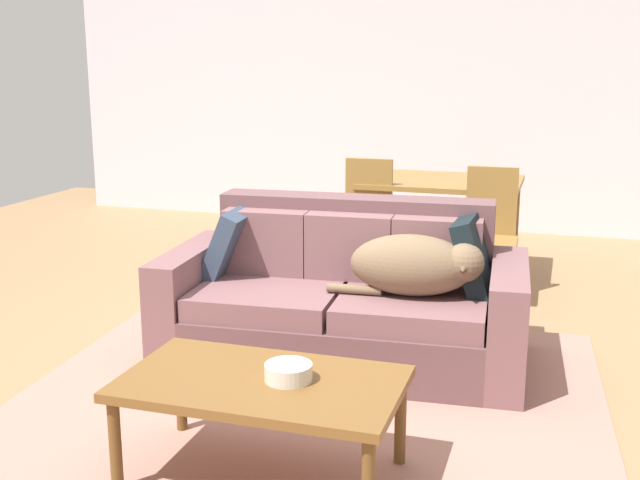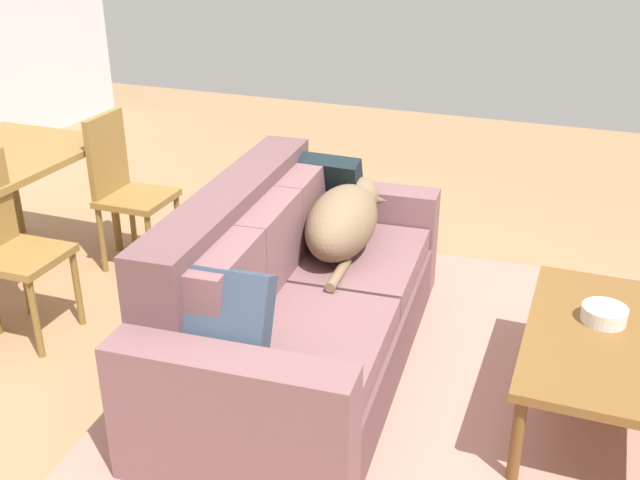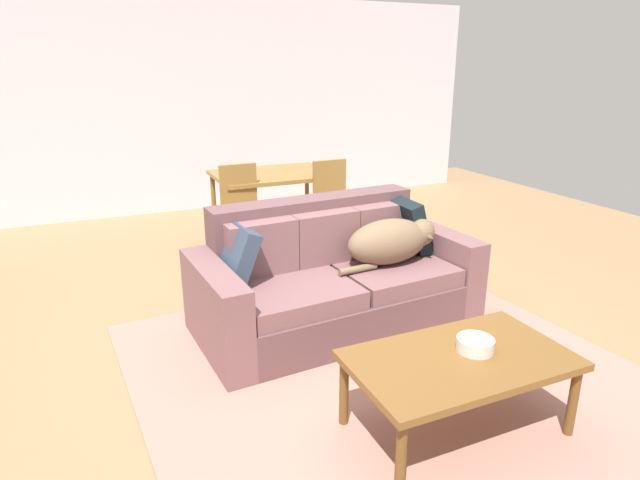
{
  "view_description": "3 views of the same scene",
  "coord_description": "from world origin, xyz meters",
  "px_view_note": "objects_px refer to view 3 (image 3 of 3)",
  "views": [
    {
      "loc": [
        1.3,
        -4.06,
        1.72
      ],
      "look_at": [
        -0.04,
        0.18,
        0.69
      ],
      "focal_mm": 44.51,
      "sensor_mm": 36.0,
      "label": 1
    },
    {
      "loc": [
        -2.81,
        -1.1,
        2.13
      ],
      "look_at": [
        0.29,
        0.09,
        0.61
      ],
      "focal_mm": 42.17,
      "sensor_mm": 36.0,
      "label": 2
    },
    {
      "loc": [
        -1.47,
        -3.17,
        1.86
      ],
      "look_at": [
        -0.05,
        0.0,
        0.72
      ],
      "focal_mm": 30.1,
      "sensor_mm": 36.0,
      "label": 3
    }
  ],
  "objects_px": {
    "coffee_table": "(460,365)",
    "dining_chair_near_right": "(334,204)",
    "couch": "(332,280)",
    "bowl_on_coffee_table": "(475,344)",
    "throw_pillow_by_left_arm": "(236,256)",
    "throw_pillow_by_right_arm": "(408,226)",
    "dining_table": "(273,180)",
    "dog_on_left_cushion": "(392,241)",
    "dining_chair_near_left": "(243,211)"
  },
  "relations": [
    {
      "from": "coffee_table",
      "to": "dining_chair_near_right",
      "type": "distance_m",
      "value": 2.89
    },
    {
      "from": "couch",
      "to": "bowl_on_coffee_table",
      "type": "distance_m",
      "value": 1.42
    },
    {
      "from": "throw_pillow_by_left_arm",
      "to": "coffee_table",
      "type": "xyz_separation_m",
      "value": [
        0.77,
        -1.43,
        -0.24
      ]
    },
    {
      "from": "throw_pillow_by_right_arm",
      "to": "dining_chair_near_right",
      "type": "relative_size",
      "value": 0.45
    },
    {
      "from": "dining_table",
      "to": "dining_chair_near_right",
      "type": "height_order",
      "value": "dining_chair_near_right"
    },
    {
      "from": "dog_on_left_cushion",
      "to": "coffee_table",
      "type": "height_order",
      "value": "dog_on_left_cushion"
    },
    {
      "from": "throw_pillow_by_left_arm",
      "to": "dining_chair_near_right",
      "type": "bearing_deg",
      "value": 44.83
    },
    {
      "from": "bowl_on_coffee_table",
      "to": "dining_table",
      "type": "bearing_deg",
      "value": 88.67
    },
    {
      "from": "throw_pillow_by_left_arm",
      "to": "bowl_on_coffee_table",
      "type": "xyz_separation_m",
      "value": [
        0.88,
        -1.41,
        -0.16
      ]
    },
    {
      "from": "throw_pillow_by_right_arm",
      "to": "coffee_table",
      "type": "height_order",
      "value": "throw_pillow_by_right_arm"
    },
    {
      "from": "dining_table",
      "to": "dining_chair_near_right",
      "type": "bearing_deg",
      "value": -53.5
    },
    {
      "from": "dog_on_left_cushion",
      "to": "dining_chair_near_left",
      "type": "height_order",
      "value": "dining_chair_near_left"
    },
    {
      "from": "throw_pillow_by_left_arm",
      "to": "dining_table",
      "type": "height_order",
      "value": "throw_pillow_by_left_arm"
    },
    {
      "from": "dining_chair_near_right",
      "to": "dining_table",
      "type": "bearing_deg",
      "value": 125.3
    },
    {
      "from": "throw_pillow_by_left_arm",
      "to": "dining_table",
      "type": "bearing_deg",
      "value": 64.14
    },
    {
      "from": "couch",
      "to": "dining_table",
      "type": "xyz_separation_m",
      "value": [
        0.24,
        1.98,
        0.36
      ]
    },
    {
      "from": "couch",
      "to": "throw_pillow_by_right_arm",
      "type": "distance_m",
      "value": 0.78
    },
    {
      "from": "dining_chair_near_left",
      "to": "dining_table",
      "type": "bearing_deg",
      "value": 45.24
    },
    {
      "from": "couch",
      "to": "dining_chair_near_left",
      "type": "height_order",
      "value": "dining_chair_near_left"
    },
    {
      "from": "throw_pillow_by_right_arm",
      "to": "bowl_on_coffee_table",
      "type": "bearing_deg",
      "value": -110.26
    },
    {
      "from": "dining_table",
      "to": "dining_chair_near_left",
      "type": "relative_size",
      "value": 1.25
    },
    {
      "from": "couch",
      "to": "dining_chair_near_right",
      "type": "distance_m",
      "value": 1.56
    },
    {
      "from": "couch",
      "to": "coffee_table",
      "type": "distance_m",
      "value": 1.43
    },
    {
      "from": "couch",
      "to": "dining_chair_near_left",
      "type": "bearing_deg",
      "value": 95.84
    },
    {
      "from": "dining_table",
      "to": "throw_pillow_by_left_arm",
      "type": "bearing_deg",
      "value": -115.86
    },
    {
      "from": "dog_on_left_cushion",
      "to": "bowl_on_coffee_table",
      "type": "relative_size",
      "value": 4.31
    },
    {
      "from": "coffee_table",
      "to": "bowl_on_coffee_table",
      "type": "relative_size",
      "value": 5.86
    },
    {
      "from": "bowl_on_coffee_table",
      "to": "dining_table",
      "type": "height_order",
      "value": "dining_table"
    },
    {
      "from": "throw_pillow_by_right_arm",
      "to": "dining_chair_near_left",
      "type": "xyz_separation_m",
      "value": [
        -0.97,
        1.36,
        -0.11
      ]
    },
    {
      "from": "dog_on_left_cushion",
      "to": "dining_table",
      "type": "bearing_deg",
      "value": 91.38
    },
    {
      "from": "dog_on_left_cushion",
      "to": "dining_chair_near_left",
      "type": "bearing_deg",
      "value": 109.6
    },
    {
      "from": "dining_table",
      "to": "dining_chair_near_right",
      "type": "relative_size",
      "value": 1.27
    },
    {
      "from": "throw_pillow_by_left_arm",
      "to": "dining_chair_near_left",
      "type": "distance_m",
      "value": 1.53
    },
    {
      "from": "dining_chair_near_left",
      "to": "dining_chair_near_right",
      "type": "xyz_separation_m",
      "value": [
        0.93,
        -0.07,
        -0.01
      ]
    },
    {
      "from": "couch",
      "to": "dog_on_left_cushion",
      "type": "bearing_deg",
      "value": -18.5
    },
    {
      "from": "couch",
      "to": "throw_pillow_by_left_arm",
      "type": "xyz_separation_m",
      "value": [
        -0.72,
        0.0,
        0.3
      ]
    },
    {
      "from": "dining_chair_near_left",
      "to": "throw_pillow_by_right_arm",
      "type": "bearing_deg",
      "value": -55.9
    },
    {
      "from": "bowl_on_coffee_table",
      "to": "coffee_table",
      "type": "bearing_deg",
      "value": -168.84
    },
    {
      "from": "dining_table",
      "to": "dog_on_left_cushion",
      "type": "bearing_deg",
      "value": -84.6
    },
    {
      "from": "dog_on_left_cushion",
      "to": "dining_table",
      "type": "height_order",
      "value": "dog_on_left_cushion"
    },
    {
      "from": "couch",
      "to": "dog_on_left_cushion",
      "type": "height_order",
      "value": "couch"
    },
    {
      "from": "throw_pillow_by_right_arm",
      "to": "dining_chair_near_left",
      "type": "relative_size",
      "value": 0.44
    },
    {
      "from": "throw_pillow_by_left_arm",
      "to": "dining_table",
      "type": "relative_size",
      "value": 0.34
    },
    {
      "from": "bowl_on_coffee_table",
      "to": "dining_chair_near_right",
      "type": "xyz_separation_m",
      "value": [
        0.52,
        2.8,
        0.04
      ]
    },
    {
      "from": "dog_on_left_cushion",
      "to": "dining_chair_near_right",
      "type": "xyz_separation_m",
      "value": [
        0.24,
        1.5,
        -0.1
      ]
    },
    {
      "from": "couch",
      "to": "throw_pillow_by_right_arm",
      "type": "relative_size",
      "value": 4.87
    },
    {
      "from": "bowl_on_coffee_table",
      "to": "dog_on_left_cushion",
      "type": "bearing_deg",
      "value": 77.94
    },
    {
      "from": "bowl_on_coffee_table",
      "to": "dining_chair_near_left",
      "type": "height_order",
      "value": "dining_chair_near_left"
    },
    {
      "from": "couch",
      "to": "dining_chair_near_right",
      "type": "xyz_separation_m",
      "value": [
        0.67,
        1.39,
        0.18
      ]
    },
    {
      "from": "throw_pillow_by_left_arm",
      "to": "dining_chair_near_right",
      "type": "distance_m",
      "value": 1.97
    }
  ]
}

